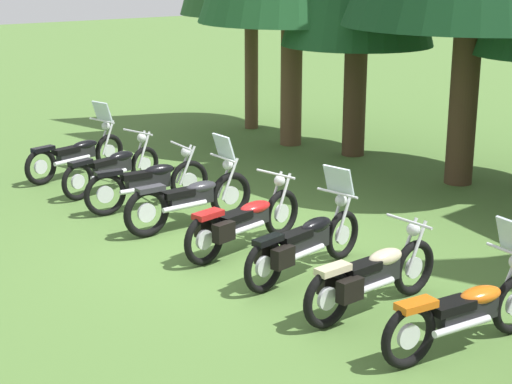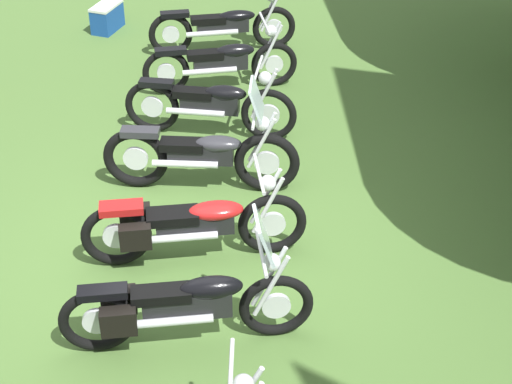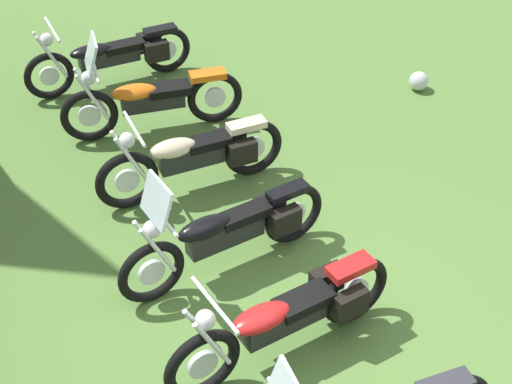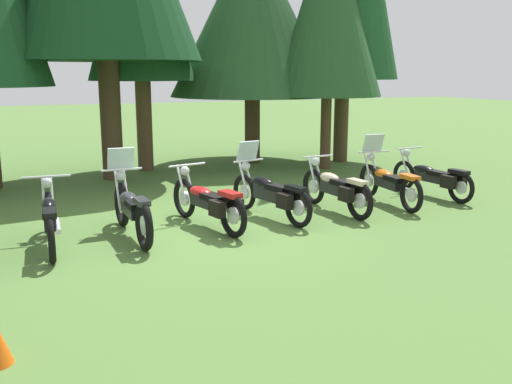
% 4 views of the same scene
% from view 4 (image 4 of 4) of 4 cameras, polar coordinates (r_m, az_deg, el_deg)
% --- Properties ---
extents(ground_plane, '(80.00, 80.00, 0.00)m').
position_cam_4_polar(ground_plane, '(9.96, -5.16, -3.51)').
color(ground_plane, '#4C7033').
extents(motorcycle_2, '(0.74, 2.25, 1.01)m').
position_cam_4_polar(motorcycle_2, '(9.25, -19.76, -2.47)').
color(motorcycle_2, black).
rests_on(motorcycle_2, ground_plane).
extents(motorcycle_3, '(0.68, 2.30, 1.39)m').
position_cam_4_polar(motorcycle_3, '(9.46, -12.24, -1.61)').
color(motorcycle_3, black).
rests_on(motorcycle_3, ground_plane).
extents(motorcycle_4, '(0.91, 2.30, 1.01)m').
position_cam_4_polar(motorcycle_4, '(9.85, -4.72, -0.97)').
color(motorcycle_4, black).
rests_on(motorcycle_4, ground_plane).
extents(motorcycle_5, '(0.84, 2.28, 1.36)m').
position_cam_4_polar(motorcycle_5, '(10.43, 1.47, -0.12)').
color(motorcycle_5, black).
rests_on(motorcycle_5, ground_plane).
extents(motorcycle_6, '(0.70, 2.21, 1.01)m').
position_cam_4_polar(motorcycle_6, '(11.01, 8.00, 0.32)').
color(motorcycle_6, black).
rests_on(motorcycle_6, ground_plane).
extents(motorcycle_7, '(0.71, 2.26, 1.36)m').
position_cam_4_polar(motorcycle_7, '(11.88, 12.98, 1.03)').
color(motorcycle_7, black).
rests_on(motorcycle_7, ground_plane).
extents(motorcycle_8, '(0.72, 2.30, 0.98)m').
position_cam_4_polar(motorcycle_8, '(12.83, 17.15, 1.42)').
color(motorcycle_8, black).
rests_on(motorcycle_8, ground_plane).
extents(pine_tree_5, '(4.72, 4.72, 6.53)m').
position_cam_4_polar(pine_tree_5, '(16.90, -0.38, 17.25)').
color(pine_tree_5, '#42301E').
rests_on(pine_tree_5, ground_plane).
extents(pine_tree_6, '(2.90, 2.90, 6.70)m').
position_cam_4_polar(pine_tree_6, '(15.93, 7.23, 17.87)').
color(pine_tree_6, '#4C3823').
rests_on(pine_tree_6, ground_plane).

